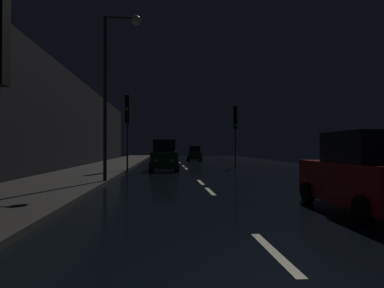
{
  "coord_description": "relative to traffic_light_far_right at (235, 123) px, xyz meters",
  "views": [
    {
      "loc": [
        -1.72,
        -2.18,
        1.65
      ],
      "look_at": [
        0.01,
        18.89,
        1.89
      ],
      "focal_mm": 31.44,
      "sensor_mm": 36.0,
      "label": 1
    }
  ],
  "objects": [
    {
      "name": "ground",
      "position": [
        -4.22,
        -1.14,
        -3.79
      ],
      "size": [
        25.46,
        84.0,
        0.02
      ],
      "primitive_type": "cube",
      "color": "black"
    },
    {
      "name": "sidewalk_left",
      "position": [
        -10.75,
        -1.14,
        -3.7
      ],
      "size": [
        4.4,
        84.0,
        0.15
      ],
      "primitive_type": "cube",
      "color": "#33302D",
      "rests_on": "ground"
    },
    {
      "name": "building_facade_left",
      "position": [
        -13.35,
        -4.64,
        -0.11
      ],
      "size": [
        0.8,
        63.0,
        7.33
      ],
      "primitive_type": "cube",
      "color": "black",
      "rests_on": "ground"
    },
    {
      "name": "lane_centerline",
      "position": [
        -4.22,
        -6.51,
        -3.77
      ],
      "size": [
        0.16,
        34.35,
        0.01
      ],
      "color": "beige",
      "rests_on": "ground"
    },
    {
      "name": "traffic_light_far_right",
      "position": [
        0.0,
        0.0,
        0.0
      ],
      "size": [
        0.36,
        0.48,
        5.16
      ],
      "rotation": [
        0.0,
        0.0,
        -1.76
      ],
      "color": "#38383A",
      "rests_on": "ground"
    },
    {
      "name": "traffic_light_far_left",
      "position": [
        -8.45,
        -4.8,
        0.05
      ],
      "size": [
        0.31,
        0.46,
        5.22
      ],
      "rotation": [
        0.0,
        0.0,
        -1.58
      ],
      "color": "#38383A",
      "rests_on": "ground"
    },
    {
      "name": "streetlamp_overhead",
      "position": [
        -8.22,
        -12.21,
        1.32
      ],
      "size": [
        1.7,
        0.44,
        7.77
      ],
      "color": "#2D2D30",
      "rests_on": "ground"
    },
    {
      "name": "car_approaching_headlights",
      "position": [
        -5.96,
        -3.18,
        -2.75
      ],
      "size": [
        2.05,
        4.44,
        2.24
      ],
      "rotation": [
        0.0,
        0.0,
        -1.57
      ],
      "color": "#0F3819",
      "rests_on": "ground"
    },
    {
      "name": "car_parked_right_near",
      "position": [
        -0.8,
        -19.47,
        -2.83
      ],
      "size": [
        1.9,
        4.12,
        2.08
      ],
      "rotation": [
        0.0,
        0.0,
        1.57
      ],
      "color": "maroon",
      "rests_on": "ground"
    },
    {
      "name": "car_distant_taillights",
      "position": [
        -2.14,
        14.98,
        -2.91
      ],
      "size": [
        1.73,
        3.75,
        1.89
      ],
      "rotation": [
        0.0,
        0.0,
        1.57
      ],
      "color": "#0F3819",
      "rests_on": "ground"
    }
  ]
}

